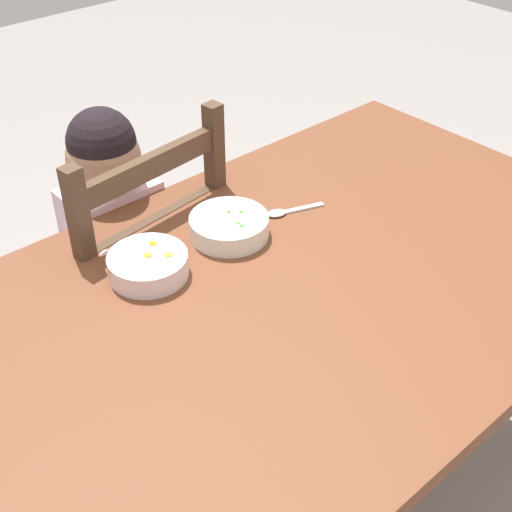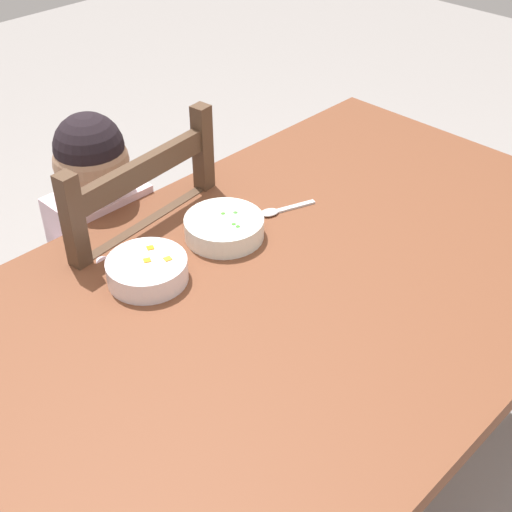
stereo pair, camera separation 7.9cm
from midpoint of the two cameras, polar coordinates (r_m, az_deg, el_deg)
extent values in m
plane|color=gray|center=(1.92, 1.27, -19.53)|extent=(8.00, 8.00, 0.00)
cube|color=brown|center=(1.38, 1.67, -2.54)|extent=(1.52, 0.91, 0.04)
cylinder|color=brown|center=(2.22, 6.37, 2.38)|extent=(0.07, 0.07, 0.71)
cube|color=#4C3524|center=(1.86, -13.35, -3.26)|extent=(0.47, 0.47, 0.02)
cube|color=#4C3524|center=(2.20, -12.12, -3.22)|extent=(0.04, 0.04, 0.42)
cube|color=#4C3524|center=(2.06, -19.99, -8.49)|extent=(0.04, 0.04, 0.42)
cube|color=#4C3524|center=(1.99, -4.71, -7.60)|extent=(0.04, 0.04, 0.42)
cube|color=#4C3524|center=(1.82, -12.89, -14.06)|extent=(0.04, 0.04, 0.42)
cube|color=#4C3524|center=(1.69, -5.52, 4.28)|extent=(0.04, 0.04, 0.51)
cube|color=#4C3524|center=(1.49, -15.40, -2.08)|extent=(0.04, 0.04, 0.51)
cube|color=#4C3524|center=(1.48, -10.89, 6.90)|extent=(0.36, 0.07, 0.05)
cube|color=#4C3524|center=(1.56, -10.25, 2.06)|extent=(0.36, 0.07, 0.05)
cube|color=silver|center=(1.73, -13.57, 0.59)|extent=(0.22, 0.14, 0.32)
sphere|color=#A57C5F|center=(1.61, -14.76, 7.40)|extent=(0.17, 0.17, 0.17)
sphere|color=black|center=(1.59, -14.97, 8.59)|extent=(0.16, 0.16, 0.16)
cylinder|color=#3F4C72|center=(1.89, -11.20, -11.05)|extent=(0.07, 0.07, 0.44)
cylinder|color=#3F4C72|center=(1.93, -8.56, -9.40)|extent=(0.07, 0.07, 0.44)
cylinder|color=silver|center=(1.57, -15.79, -0.57)|extent=(0.06, 0.24, 0.13)
cylinder|color=silver|center=(1.68, -8.40, 3.27)|extent=(0.06, 0.24, 0.13)
cylinder|color=white|center=(1.47, -4.10, 2.36)|extent=(0.17, 0.17, 0.05)
cylinder|color=white|center=(1.48, -4.07, 1.73)|extent=(0.08, 0.08, 0.01)
cylinder|color=#519F30|center=(1.47, -4.11, 2.57)|extent=(0.14, 0.14, 0.02)
sphere|color=green|center=(1.43, -3.06, 2.31)|extent=(0.01, 0.01, 0.01)
sphere|color=#4A9830|center=(1.48, -4.26, 3.36)|extent=(0.01, 0.01, 0.01)
sphere|color=green|center=(1.44, -3.47, 2.46)|extent=(0.01, 0.01, 0.01)
sphere|color=#4C9E3D|center=(1.48, -3.25, 3.45)|extent=(0.01, 0.01, 0.01)
cylinder|color=white|center=(1.37, -10.56, -1.18)|extent=(0.16, 0.16, 0.05)
cylinder|color=white|center=(1.38, -10.47, -1.85)|extent=(0.07, 0.07, 0.01)
cylinder|color=orange|center=(1.37, -10.60, -0.95)|extent=(0.13, 0.13, 0.03)
cube|color=orange|center=(1.36, -8.92, -0.40)|extent=(0.02, 0.02, 0.01)
cube|color=orange|center=(1.39, -10.28, 0.50)|extent=(0.02, 0.02, 0.01)
cube|color=orange|center=(1.36, -10.58, -0.52)|extent=(0.02, 0.02, 0.01)
cube|color=silver|center=(1.57, 1.84, 4.07)|extent=(0.09, 0.04, 0.00)
ellipsoid|color=silver|center=(1.55, -0.38, 3.57)|extent=(0.05, 0.04, 0.01)
camera|label=1|loc=(0.04, 88.30, 1.27)|focal=48.72mm
camera|label=2|loc=(0.04, -91.70, -1.27)|focal=48.72mm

